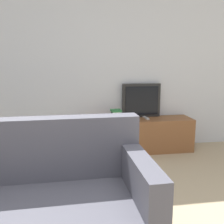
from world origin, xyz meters
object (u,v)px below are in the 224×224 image
television (141,100)px  book_stack (116,115)px  couch (11,220)px  remote_on_stand (146,118)px  tv_stand (140,135)px

television → book_stack: size_ratio=2.72×
couch → book_stack: 2.36m
couch → remote_on_stand: (1.57, 2.12, 0.20)m
book_stack → couch: bearing=-117.9°
tv_stand → book_stack: 0.51m
couch → remote_on_stand: bearing=52.4°
book_stack → television: bearing=24.8°
television → tv_stand: bearing=-107.8°
television → book_stack: 0.52m
television → couch: bearing=-124.0°
tv_stand → remote_on_stand: size_ratio=8.02×
tv_stand → couch: bearing=-125.1°
couch → book_stack: (1.10, 2.08, 0.27)m
book_stack → remote_on_stand: (0.48, 0.04, -0.07)m
television → book_stack: television is taller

